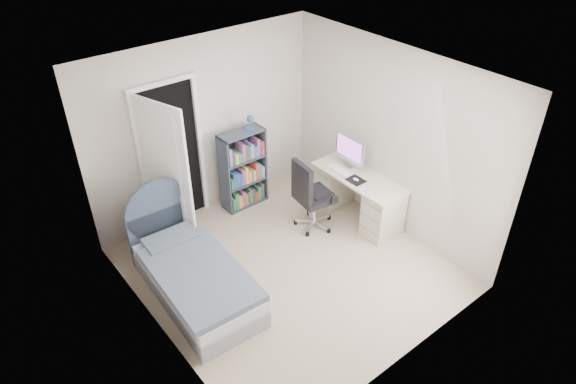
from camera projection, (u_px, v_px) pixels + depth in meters
room_shell at (289, 184)px, 5.74m from camera, size 3.50×3.70×2.60m
door at (168, 167)px, 6.47m from camera, size 0.92×0.80×2.06m
bed at (193, 275)px, 5.96m from camera, size 0.95×1.88×1.13m
nightstand at (149, 214)px, 6.68m from camera, size 0.44×0.44×0.64m
floor_lamp at (184, 203)px, 6.54m from camera, size 0.21×0.21×1.50m
bookcase at (244, 171)px, 7.31m from camera, size 0.66×0.28×1.39m
desk at (357, 194)px, 7.14m from camera, size 0.55×1.38×1.13m
office_chair at (310, 193)px, 6.81m from camera, size 0.55×0.57×1.05m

